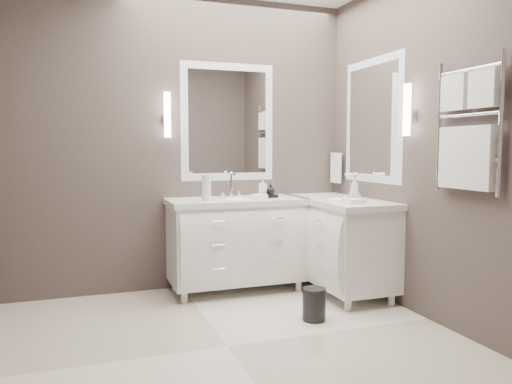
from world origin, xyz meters
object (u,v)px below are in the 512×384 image
object	(u,v)px
vanity_right	(339,238)
towel_ladder	(467,135)
waste_bin	(314,304)
vanity_back	(237,238)

from	to	relation	value
vanity_right	towel_ladder	size ratio (longest dim) A/B	1.38
vanity_right	waste_bin	size ratio (longest dim) A/B	5.03
towel_ladder	waste_bin	size ratio (longest dim) A/B	3.65
vanity_right	towel_ladder	distance (m)	1.60
vanity_back	towel_ladder	size ratio (longest dim) A/B	1.38
vanity_back	vanity_right	distance (m)	0.93
towel_ladder	waste_bin	xyz separation A→B (m)	(-0.79, 0.66, -1.27)
towel_ladder	waste_bin	bearing A→B (deg)	139.87
vanity_back	vanity_right	xyz separation A→B (m)	(0.88, -0.33, 0.00)
waste_bin	towel_ladder	bearing A→B (deg)	-40.13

